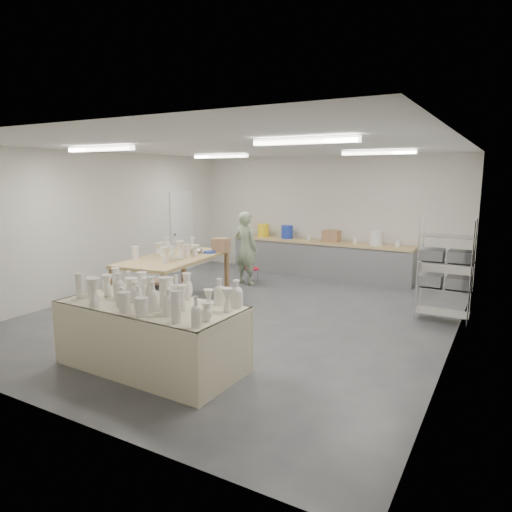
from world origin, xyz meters
The scene contains 9 objects.
room centered at (-0.11, 0.08, 2.06)m, with size 8.00×8.02×3.00m.
back_counter centered at (-0.01, 3.68, 0.49)m, with size 4.60×0.60×1.24m.
wire_shelf centered at (3.20, 1.40, 0.92)m, with size 0.88×0.48×1.80m.
drying_table centered at (0.11, -2.55, 0.47)m, with size 2.49×1.22×1.24m.
work_table centered at (-1.57, 0.13, 0.91)m, with size 1.50×2.60×1.27m.
rug centered at (-2.74, 0.88, 0.01)m, with size 1.00×0.70×0.02m, color black.
cat centered at (-2.72, 0.87, 0.12)m, with size 0.49×0.37×0.21m.
potter centered at (-1.20, 2.11, 0.85)m, with size 0.62×0.41×1.70m, color #91A781.
red_stool centered at (-1.20, 2.38, 0.29)m, with size 0.41×0.41×0.32m.
Camera 1 is at (4.14, -6.87, 2.53)m, focal length 32.00 mm.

